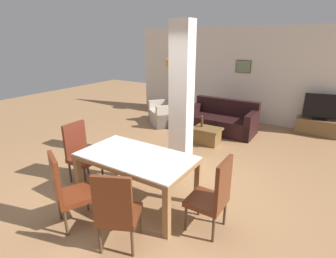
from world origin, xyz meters
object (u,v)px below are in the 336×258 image
dining_chair_head_left (81,151)px  sofa (222,121)px  armchair (168,114)px  tv_stand (317,127)px  floor_lamp (172,67)px  tv_screen (321,107)px  dining_chair_near_right (117,210)px  bottle (202,123)px  dining_chair_head_right (213,194)px  dining_table (136,165)px  dining_chair_near_left (67,189)px  coffee_table (207,136)px

dining_chair_head_left → sofa: bearing=163.1°
armchair → tv_stand: (3.75, 1.28, -0.08)m
tv_stand → floor_lamp: (-4.36, -0.09, 1.27)m
dining_chair_head_left → tv_stand: size_ratio=1.02×
tv_stand → dining_chair_head_left: bearing=-124.7°
armchair → tv_screen: bearing=-123.2°
dining_chair_near_right → bottle: bearing=74.7°
dining_chair_head_right → bottle: bearing=28.0°
dining_table → dining_chair_head_right: dining_chair_head_right is taller
dining_chair_near_right → dining_chair_near_left: size_ratio=1.00×
dining_table → dining_chair_near_left: (-0.42, -0.90, -0.08)m
dining_table → armchair: bearing=115.5°
tv_stand → bottle: bearing=-138.5°
armchair → dining_chair_near_left: bearing=143.8°
floor_lamp → bottle: bearing=-43.7°
tv_screen → dining_chair_near_right: bearing=61.5°
sofa → armchair: bearing=7.5°
dining_chair_head_right → armchair: 4.55m
armchair → tv_screen: size_ratio=1.51×
coffee_table → tv_screen: bearing=44.0°
sofa → dining_chair_near_left: bearing=86.0°
dining_chair_head_right → floor_lamp: floor_lamp is taller
dining_table → dining_chair_head_right: size_ratio=1.65×
bottle → tv_screen: tv_screen is taller
dining_table → sofa: size_ratio=0.98×
dining_chair_head_left → dining_chair_near_right: 1.87m
dining_chair_head_right → sofa: size_ratio=0.59×
armchair → dining_chair_near_right: bearing=153.5°
dining_chair_head_left → armchair: 3.54m
dining_chair_head_right → dining_chair_head_left: bearing=90.0°
coffee_table → bottle: bottle is taller
tv_stand → armchair: bearing=-161.2°
sofa → dining_chair_head_left: bearing=73.1°
dining_chair_head_left → dining_chair_near_right: bearing=61.9°
floor_lamp → dining_chair_head_right: bearing=-53.3°
coffee_table → bottle: bearing=169.4°
dining_chair_head_right → coffee_table: 3.02m
sofa → coffee_table: 1.01m
dining_chair_near_right → floor_lamp: (-2.70, 5.57, 0.94)m
dining_chair_head_left → armchair: size_ratio=0.85×
armchair → tv_screen: tv_screen is taller
dining_chair_near_right → tv_screen: tv_screen is taller
bottle → tv_stand: (2.31, 2.05, -0.28)m
floor_lamp → dining_chair_head_left: bearing=-77.4°
dining_chair_head_right → armchair: bearing=39.5°
dining_chair_near_left → dining_chair_head_right: same height
armchair → tv_screen: 3.99m
dining_table → armchair: (-1.67, 3.50, -0.32)m
dining_chair_head_left → sofa: 3.89m
tv_stand → sofa: bearing=-153.8°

